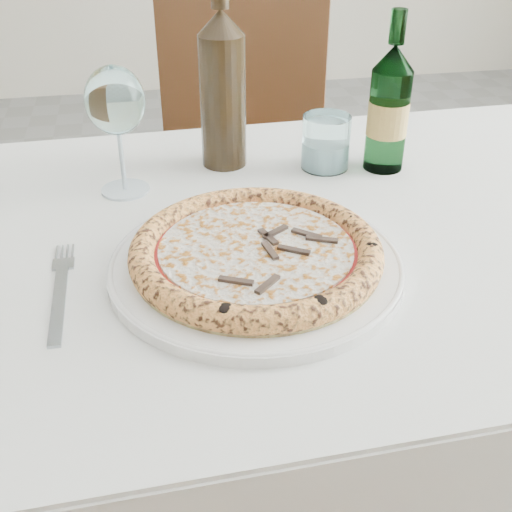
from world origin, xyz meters
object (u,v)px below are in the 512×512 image
Objects in this scene: plate at (256,264)px; pizza at (256,252)px; beer_bottle at (389,109)px; dining_table at (243,288)px; tumbler at (326,146)px; wine_bottle at (223,88)px; wine_glass at (115,104)px; chair_far at (236,161)px.

plate is 0.02m from pizza.
pizza is 1.25× the size of beer_bottle.
dining_table is 15.69× the size of tumbler.
plate is at bearing -91.70° from wine_bottle.
tumbler is 0.29× the size of wine_bottle.
wine_bottle is (-0.16, 0.05, 0.09)m from tumbler.
pizza is 3.56× the size of tumbler.
pizza is 1.62× the size of wine_glass.
wine_bottle is at bearing 163.67° from tumbler.
chair_far reaches higher than pizza.
beer_bottle is at bearing 45.09° from plate.
chair_far is 3.73× the size of beer_bottle.
plate is 0.38m from beer_bottle.
wine_glass is 0.42m from beer_bottle.
plate is 0.32m from wine_glass.
beer_bottle is 0.26m from wine_bottle.
tumbler is at bearing -16.33° from wine_bottle.
chair_far is 0.68m from beer_bottle.
wine_glass is 0.18m from wine_bottle.
wine_bottle is at bearing 87.55° from dining_table.
beer_bottle reaches higher than pizza.
tumbler is (0.17, 0.28, 0.03)m from plate.
wine_bottle reaches higher than dining_table.
chair_far is at bearing 65.80° from wine_glass.
wine_glass is at bearing -178.77° from beer_bottle.
tumbler is at bearing 59.07° from plate.
wine_bottle reaches higher than chair_far.
tumbler is (0.17, 0.28, 0.01)m from pizza.
chair_far is at bearing 96.24° from tumbler.
pizza reaches higher than dining_table.
pizza is (-0.00, -0.00, 0.02)m from plate.
chair_far is at bearing 82.66° from plate.
beer_bottle is at bearing -14.56° from wine_bottle.
chair_far is 10.68× the size of tumbler.
tumbler is (0.32, 0.03, -0.10)m from wine_glass.
wine_glass is (-0.16, 0.25, 0.11)m from pizza.
tumbler is 0.11m from beer_bottle.
chair_far is 0.88m from plate.
plate is at bearing -120.93° from tumbler.
wine_bottle is at bearing -100.91° from chair_far.
pizza is at bearing -91.71° from wine_bottle.
dining_table is at bearing -148.09° from beer_bottle.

